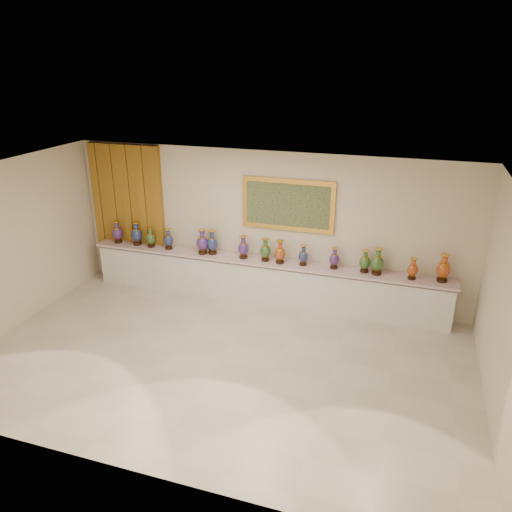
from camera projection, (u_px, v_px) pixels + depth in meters
The scene contains 18 objects.
ground at pixel (221, 361), 8.14m from camera, with size 8.00×8.00×0.00m, color beige.
room at pixel (152, 213), 10.42m from camera, with size 8.00×8.00×8.00m.
counter at pixel (262, 281), 9.98m from camera, with size 7.28×0.48×0.90m.
vase_0 at pixel (117, 233), 10.65m from camera, with size 0.23×0.23×0.47m.
vase_1 at pixel (137, 235), 10.52m from camera, with size 0.25×0.25×0.50m.
vase_2 at pixel (151, 238), 10.41m from camera, with size 0.24×0.24×0.42m.
vase_3 at pixel (168, 240), 10.30m from camera, with size 0.20×0.20×0.43m.
vase_4 at pixel (202, 243), 10.03m from camera, with size 0.29×0.29×0.52m.
vase_5 at pixel (212, 243), 10.03m from camera, with size 0.27×0.27×0.50m.
vase_6 at pixel (243, 248), 9.82m from camera, with size 0.24×0.24×0.46m.
vase_7 at pixel (265, 251), 9.69m from camera, with size 0.24×0.24×0.45m.
vase_8 at pixel (280, 253), 9.58m from camera, with size 0.27×0.27×0.46m.
vase_9 at pixel (303, 256), 9.49m from camera, with size 0.24×0.24×0.41m.
vase_10 at pixel (334, 259), 9.35m from camera, with size 0.24×0.24×0.41m.
vase_11 at pixel (365, 262), 9.18m from camera, with size 0.25×0.25×0.43m.
vase_12 at pixel (377, 263), 9.08m from camera, with size 0.30×0.30×0.51m.
vase_13 at pixel (413, 270), 8.90m from camera, with size 0.20×0.20×0.40m.
vase_14 at pixel (443, 269), 8.78m from camera, with size 0.31×0.31×0.52m.
Camera 1 is at (2.68, -6.41, 4.62)m, focal length 35.00 mm.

